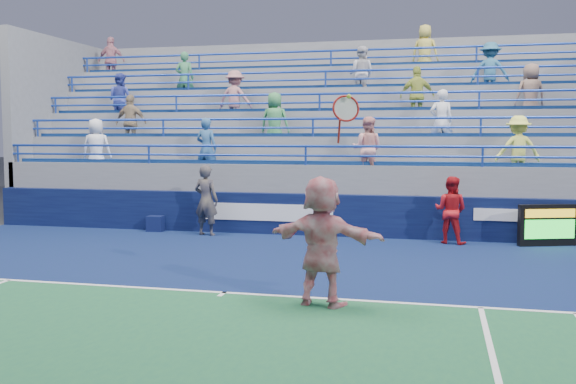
% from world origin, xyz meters
% --- Properties ---
extents(ground, '(120.00, 120.00, 0.00)m').
position_xyz_m(ground, '(0.00, 0.00, 0.00)').
color(ground, '#333538').
extents(sponsor_wall, '(18.00, 0.32, 1.10)m').
position_xyz_m(sponsor_wall, '(0.00, 6.50, 0.55)').
color(sponsor_wall, '#090E34').
rests_on(sponsor_wall, ground).
extents(bleacher_stand, '(18.00, 5.60, 6.13)m').
position_xyz_m(bleacher_stand, '(-0.00, 10.27, 1.55)').
color(bleacher_stand, slate).
rests_on(bleacher_stand, ground).
extents(serve_speed_board, '(1.42, 0.63, 1.00)m').
position_xyz_m(serve_speed_board, '(6.00, 6.13, 0.50)').
color(serve_speed_board, black).
rests_on(serve_speed_board, ground).
extents(judge_chair, '(0.47, 0.48, 0.77)m').
position_xyz_m(judge_chair, '(-4.10, 6.25, 0.25)').
color(judge_chair, '#0C153E').
rests_on(judge_chair, ground).
extents(tennis_player, '(1.96, 1.01, 3.24)m').
position_xyz_m(tennis_player, '(1.72, -0.37, 1.02)').
color(tennis_player, white).
rests_on(tennis_player, ground).
extents(line_judge, '(0.76, 0.57, 1.87)m').
position_xyz_m(line_judge, '(-2.50, 5.86, 0.94)').
color(line_judge, '#121533').
rests_on(line_judge, ground).
extents(ball_girl, '(0.95, 0.84, 1.65)m').
position_xyz_m(ball_girl, '(3.74, 5.99, 0.82)').
color(ball_girl, red).
rests_on(ball_girl, ground).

